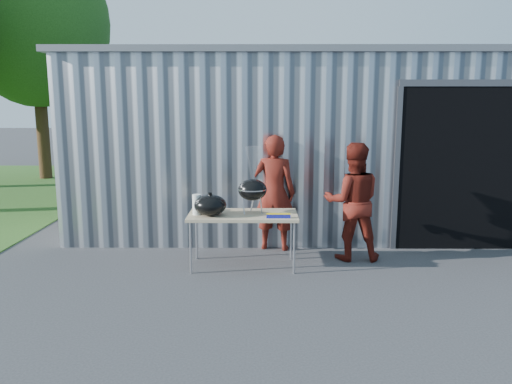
{
  "coord_description": "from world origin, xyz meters",
  "views": [
    {
      "loc": [
        -0.04,
        -5.9,
        2.26
      ],
      "look_at": [
        -0.09,
        0.85,
        1.05
      ],
      "focal_mm": 35.0,
      "sensor_mm": 36.0,
      "label": 1
    }
  ],
  "objects_px": {
    "folding_table": "(243,217)",
    "kettle_grill": "(252,183)",
    "person_cook": "(274,193)",
    "person_bystander": "(353,202)"
  },
  "relations": [
    {
      "from": "kettle_grill",
      "to": "person_cook",
      "type": "relative_size",
      "value": 0.52
    },
    {
      "from": "kettle_grill",
      "to": "person_bystander",
      "type": "height_order",
      "value": "person_bystander"
    },
    {
      "from": "folding_table",
      "to": "kettle_grill",
      "type": "bearing_deg",
      "value": 19.25
    },
    {
      "from": "person_bystander",
      "to": "person_cook",
      "type": "bearing_deg",
      "value": -21.78
    },
    {
      "from": "folding_table",
      "to": "kettle_grill",
      "type": "relative_size",
      "value": 1.62
    },
    {
      "from": "person_cook",
      "to": "kettle_grill",
      "type": "bearing_deg",
      "value": 79.02
    },
    {
      "from": "folding_table",
      "to": "person_cook",
      "type": "xyz_separation_m",
      "value": [
        0.46,
        0.84,
        0.18
      ]
    },
    {
      "from": "person_cook",
      "to": "person_bystander",
      "type": "height_order",
      "value": "person_cook"
    },
    {
      "from": "kettle_grill",
      "to": "folding_table",
      "type": "bearing_deg",
      "value": -160.75
    },
    {
      "from": "person_bystander",
      "to": "folding_table",
      "type": "bearing_deg",
      "value": 14.61
    }
  ]
}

